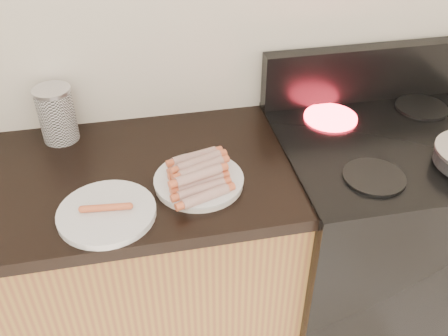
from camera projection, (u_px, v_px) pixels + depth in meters
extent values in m
cube|color=silver|center=(136.00, 2.00, 1.50)|extent=(4.00, 0.04, 2.60)
cube|color=black|center=(374.00, 242.00, 1.88)|extent=(0.76, 0.65, 0.90)
cube|color=black|center=(399.00, 141.00, 1.60)|extent=(0.76, 0.65, 0.01)
cube|color=black|center=(367.00, 73.00, 1.76)|extent=(0.76, 0.06, 0.20)
cylinder|color=black|center=(374.00, 177.00, 1.44)|extent=(0.18, 0.18, 0.01)
cylinder|color=#FF1E2D|center=(330.00, 117.00, 1.70)|extent=(0.18, 0.18, 0.01)
cylinder|color=black|center=(422.00, 107.00, 1.76)|extent=(0.18, 0.18, 0.01)
cylinder|color=white|center=(199.00, 182.00, 1.43)|extent=(0.26, 0.26, 0.02)
cylinder|color=white|center=(107.00, 213.00, 1.32)|extent=(0.35, 0.35, 0.02)
cylinder|color=maroon|center=(204.00, 197.00, 1.34)|extent=(0.14, 0.07, 0.03)
cylinder|color=maroon|center=(202.00, 189.00, 1.37)|extent=(0.14, 0.07, 0.03)
cylinder|color=maroon|center=(200.00, 182.00, 1.39)|extent=(0.14, 0.07, 0.03)
cylinder|color=maroon|center=(199.00, 176.00, 1.42)|extent=(0.14, 0.07, 0.03)
cylinder|color=maroon|center=(197.00, 169.00, 1.44)|extent=(0.14, 0.07, 0.03)
cylinder|color=maroon|center=(195.00, 163.00, 1.46)|extent=(0.14, 0.07, 0.03)
cylinder|color=maroon|center=(194.00, 157.00, 1.49)|extent=(0.14, 0.07, 0.03)
cylinder|color=maroon|center=(200.00, 175.00, 1.38)|extent=(0.14, 0.07, 0.03)
cylinder|color=maroon|center=(198.00, 169.00, 1.40)|extent=(0.14, 0.07, 0.03)
cylinder|color=maroon|center=(197.00, 162.00, 1.42)|extent=(0.14, 0.07, 0.03)
cylinder|color=#B45331|center=(106.00, 208.00, 1.31)|extent=(0.13, 0.03, 0.02)
cylinder|color=white|center=(57.00, 116.00, 1.58)|extent=(0.11, 0.11, 0.17)
cylinder|color=silver|center=(51.00, 90.00, 1.52)|extent=(0.12, 0.12, 0.01)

